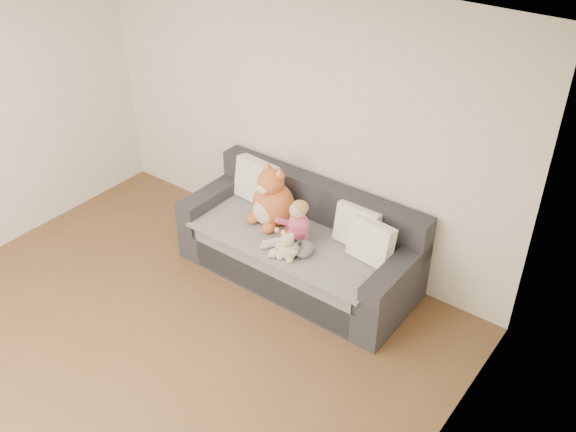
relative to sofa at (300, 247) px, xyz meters
The scene contains 10 objects.
room_shell 1.96m from the sofa, 103.71° to the right, with size 5.00×5.00×5.00m.
sofa is the anchor object (origin of this frame).
cushion_left 0.80m from the sofa, 163.36° to the left, with size 0.46×0.23×0.42m.
cushion_right_back 0.62m from the sofa, 17.14° to the left, with size 0.41×0.20×0.38m.
cushion_right_front 0.78m from the sofa, ahead, with size 0.41×0.22×0.37m.
toddler 0.39m from the sofa, 69.37° to the right, with size 0.33×0.44×0.44m.
plush_cat 0.50m from the sofa, behind, with size 0.49×0.42×0.62m.
teddy_bear 0.49m from the sofa, 70.64° to the right, with size 0.22×0.16×0.27m.
plush_cow 0.43m from the sofa, 51.15° to the right, with size 0.15×0.23×0.19m.
sippy_cup 0.35m from the sofa, 54.71° to the right, with size 0.10×0.08×0.12m.
Camera 1 is at (3.16, -1.80, 3.81)m, focal length 40.00 mm.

